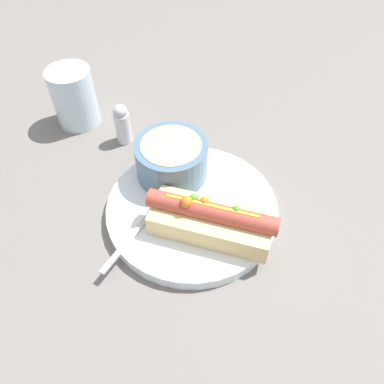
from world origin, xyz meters
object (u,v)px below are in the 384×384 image
hot_dog (211,220)px  spoon (159,202)px  soup_bowl (172,158)px  drinking_glass (74,97)px  salt_shaker (122,124)px

hot_dog → spoon: (-0.07, 0.05, -0.02)m
hot_dog → soup_bowl: 0.12m
drinking_glass → salt_shaker: 0.10m
hot_dog → spoon: bearing=164.5°
spoon → salt_shaker: (-0.06, 0.16, 0.01)m
soup_bowl → drinking_glass: drinking_glass is taller
hot_dog → salt_shaker: (-0.13, 0.21, -0.00)m
soup_bowl → spoon: (-0.02, -0.06, -0.03)m
soup_bowl → salt_shaker: soup_bowl is taller
hot_dog → drinking_glass: size_ratio=1.68×
salt_shaker → soup_bowl: bearing=-52.0°
hot_dog → salt_shaker: hot_dog is taller
soup_bowl → salt_shaker: bearing=128.0°
hot_dog → drinking_glass: bearing=148.6°
hot_dog → salt_shaker: 0.25m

